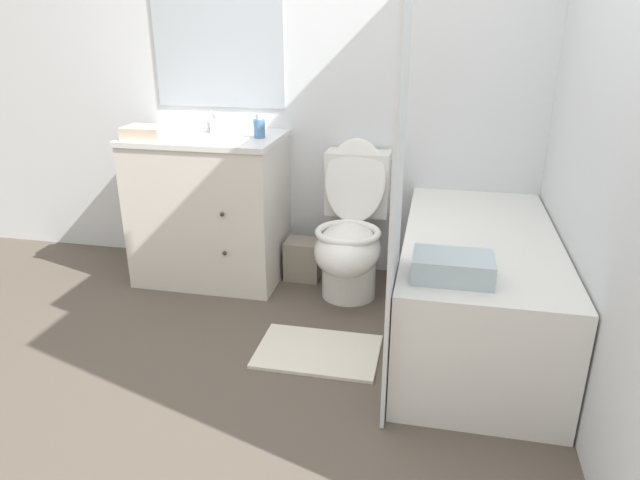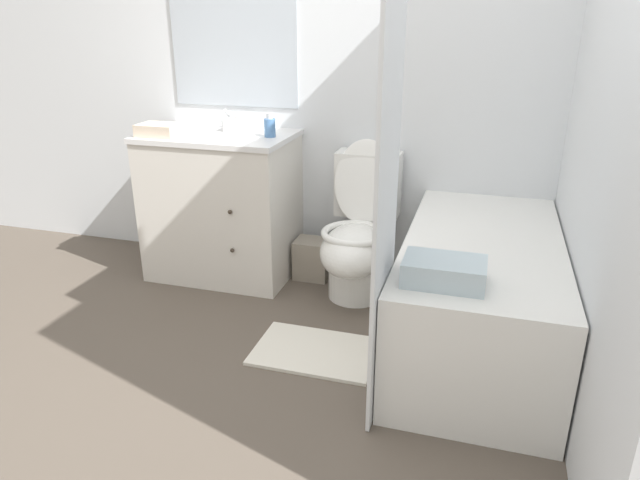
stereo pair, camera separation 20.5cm
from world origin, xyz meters
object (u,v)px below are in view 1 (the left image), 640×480
object	(u,v)px
hand_towel_folded	(146,133)
bath_towel_folded	(453,267)
tissue_box	(226,125)
wastebasket	(303,259)
vanity_cabinet	(210,206)
toilet	(351,235)
bath_mat	(318,351)
soap_dispenser	(259,128)
sink_faucet	(217,123)
bathtub	(476,287)

from	to	relation	value
hand_towel_folded	bath_towel_folded	world-z (taller)	hand_towel_folded
tissue_box	wastebasket	bearing A→B (deg)	-4.33
vanity_cabinet	bath_towel_folded	distance (m)	1.71
toilet	bath_mat	distance (m)	0.76
vanity_cabinet	hand_towel_folded	size ratio (longest dim) A/B	3.78
soap_dispenser	bath_towel_folded	world-z (taller)	soap_dispenser
sink_faucet	hand_towel_folded	distance (m)	0.46
bathtub	wastebasket	bearing A→B (deg)	152.26
vanity_cabinet	hand_towel_folded	xyz separation A→B (m)	(-0.28, -0.17, 0.46)
toilet	hand_towel_folded	xyz separation A→B (m)	(-1.14, -0.10, 0.56)
sink_faucet	bath_towel_folded	distance (m)	1.85
bath_towel_folded	wastebasket	bearing A→B (deg)	129.30
vanity_cabinet	toilet	size ratio (longest dim) A/B	1.00
toilet	bath_mat	xyz separation A→B (m)	(-0.04, -0.68, -0.35)
bath_mat	sink_faucet	bearing A→B (deg)	131.06
bathtub	bath_towel_folded	bearing A→B (deg)	-105.01
vanity_cabinet	bath_mat	world-z (taller)	vanity_cabinet
bathtub	soap_dispenser	distance (m)	1.45
bath_towel_folded	bath_mat	size ratio (longest dim) A/B	0.53
vanity_cabinet	bath_mat	size ratio (longest dim) A/B	1.51
bathtub	bath_towel_folded	world-z (taller)	bath_towel_folded
vanity_cabinet	tissue_box	world-z (taller)	tissue_box
bath_mat	tissue_box	bearing A→B (deg)	130.53
vanity_cabinet	toilet	bearing A→B (deg)	-4.39
tissue_box	soap_dispenser	size ratio (longest dim) A/B	1.12
toilet	hand_towel_folded	distance (m)	1.27
vanity_cabinet	bathtub	xyz separation A→B (m)	(1.54, -0.45, -0.17)
bathtub	bath_towel_folded	xyz separation A→B (m)	(-0.14, -0.52, 0.32)
vanity_cabinet	wastebasket	bearing A→B (deg)	7.56
bathtub	soap_dispenser	world-z (taller)	soap_dispenser
wastebasket	bath_mat	xyz separation A→B (m)	(0.27, -0.82, -0.11)
vanity_cabinet	tissue_box	bearing A→B (deg)	50.46
bathtub	tissue_box	world-z (taller)	tissue_box
toilet	bath_towel_folded	xyz separation A→B (m)	(0.54, -0.90, 0.25)
wastebasket	soap_dispenser	world-z (taller)	soap_dispenser
bathtub	soap_dispenser	xyz separation A→B (m)	(-1.21, 0.44, 0.65)
toilet	tissue_box	distance (m)	0.97
wastebasket	sink_faucet	bearing A→B (deg)	167.53
vanity_cabinet	wastebasket	world-z (taller)	vanity_cabinet
hand_towel_folded	bath_towel_folded	size ratio (longest dim) A/B	0.75
bath_mat	wastebasket	bearing A→B (deg)	108.17
bath_towel_folded	hand_towel_folded	bearing A→B (deg)	154.53
bathtub	tissue_box	bearing A→B (deg)	159.05
wastebasket	bath_mat	bearing A→B (deg)	-71.83
sink_faucet	hand_towel_folded	xyz separation A→B (m)	(-0.28, -0.36, 0.00)
vanity_cabinet	tissue_box	xyz separation A→B (m)	(0.09, 0.11, 0.47)
sink_faucet	hand_towel_folded	bearing A→B (deg)	-127.37
toilet	bath_mat	world-z (taller)	toilet
hand_towel_folded	soap_dispenser	bearing A→B (deg)	14.63
wastebasket	bath_mat	size ratio (longest dim) A/B	0.42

